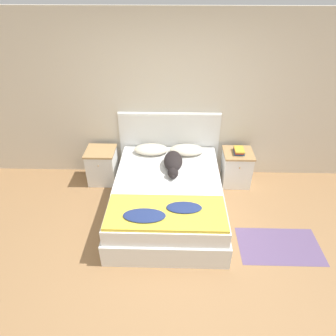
{
  "coord_description": "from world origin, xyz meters",
  "views": [
    {
      "loc": [
        0.04,
        -2.19,
        2.96
      ],
      "look_at": [
        -0.05,
        1.25,
        0.63
      ],
      "focal_mm": 32.0,
      "sensor_mm": 36.0,
      "label": 1
    }
  ],
  "objects_px": {
    "pillow_left": "(151,149)",
    "dog": "(173,162)",
    "nightstand_right": "(236,168)",
    "bed": "(168,198)",
    "nightstand_left": "(102,166)",
    "book_stack": "(239,151)",
    "pillow_right": "(187,150)"
  },
  "relations": [
    {
      "from": "pillow_left",
      "to": "dog",
      "type": "distance_m",
      "value": 0.54
    },
    {
      "from": "nightstand_right",
      "to": "dog",
      "type": "relative_size",
      "value": 0.82
    },
    {
      "from": "bed",
      "to": "nightstand_left",
      "type": "bearing_deg",
      "value": 145.09
    },
    {
      "from": "nightstand_left",
      "to": "nightstand_right",
      "type": "relative_size",
      "value": 1.0
    },
    {
      "from": "pillow_left",
      "to": "book_stack",
      "type": "distance_m",
      "value": 1.36
    },
    {
      "from": "pillow_right",
      "to": "nightstand_right",
      "type": "bearing_deg",
      "value": -1.23
    },
    {
      "from": "bed",
      "to": "pillow_right",
      "type": "xyz_separation_m",
      "value": [
        0.28,
        0.77,
        0.33
      ]
    },
    {
      "from": "bed",
      "to": "nightstand_right",
      "type": "height_order",
      "value": "nightstand_right"
    },
    {
      "from": "nightstand_right",
      "to": "dog",
      "type": "distance_m",
      "value": 1.13
    },
    {
      "from": "bed",
      "to": "nightstand_right",
      "type": "distance_m",
      "value": 1.32
    },
    {
      "from": "nightstand_left",
      "to": "pillow_left",
      "type": "bearing_deg",
      "value": 1.23
    },
    {
      "from": "book_stack",
      "to": "pillow_right",
      "type": "bearing_deg",
      "value": 178.01
    },
    {
      "from": "nightstand_left",
      "to": "pillow_right",
      "type": "distance_m",
      "value": 1.39
    },
    {
      "from": "nightstand_right",
      "to": "book_stack",
      "type": "bearing_deg",
      "value": -91.64
    },
    {
      "from": "nightstand_left",
      "to": "pillow_left",
      "type": "height_order",
      "value": "pillow_left"
    },
    {
      "from": "bed",
      "to": "book_stack",
      "type": "distance_m",
      "value": 1.35
    },
    {
      "from": "nightstand_left",
      "to": "book_stack",
      "type": "relative_size",
      "value": 2.45
    },
    {
      "from": "bed",
      "to": "dog",
      "type": "distance_m",
      "value": 0.51
    },
    {
      "from": "pillow_left",
      "to": "dog",
      "type": "bearing_deg",
      "value": -49.66
    },
    {
      "from": "nightstand_left",
      "to": "nightstand_right",
      "type": "distance_m",
      "value": 2.16
    },
    {
      "from": "bed",
      "to": "pillow_left",
      "type": "xyz_separation_m",
      "value": [
        -0.28,
        0.77,
        0.33
      ]
    },
    {
      "from": "pillow_left",
      "to": "pillow_right",
      "type": "relative_size",
      "value": 1.0
    },
    {
      "from": "nightstand_left",
      "to": "pillow_right",
      "type": "relative_size",
      "value": 1.07
    },
    {
      "from": "bed",
      "to": "dog",
      "type": "xyz_separation_m",
      "value": [
        0.07,
        0.36,
        0.36
      ]
    },
    {
      "from": "nightstand_left",
      "to": "bed",
      "type": "bearing_deg",
      "value": -34.91
    },
    {
      "from": "pillow_left",
      "to": "pillow_right",
      "type": "xyz_separation_m",
      "value": [
        0.56,
        0.0,
        0.0
      ]
    },
    {
      "from": "dog",
      "to": "bed",
      "type": "bearing_deg",
      "value": -101.17
    },
    {
      "from": "pillow_right",
      "to": "nightstand_left",
      "type": "bearing_deg",
      "value": -179.28
    },
    {
      "from": "pillow_right",
      "to": "dog",
      "type": "distance_m",
      "value": 0.46
    },
    {
      "from": "pillow_right",
      "to": "book_stack",
      "type": "distance_m",
      "value": 0.8
    },
    {
      "from": "pillow_right",
      "to": "bed",
      "type": "bearing_deg",
      "value": -109.86
    },
    {
      "from": "nightstand_right",
      "to": "bed",
      "type": "bearing_deg",
      "value": -145.09
    }
  ]
}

